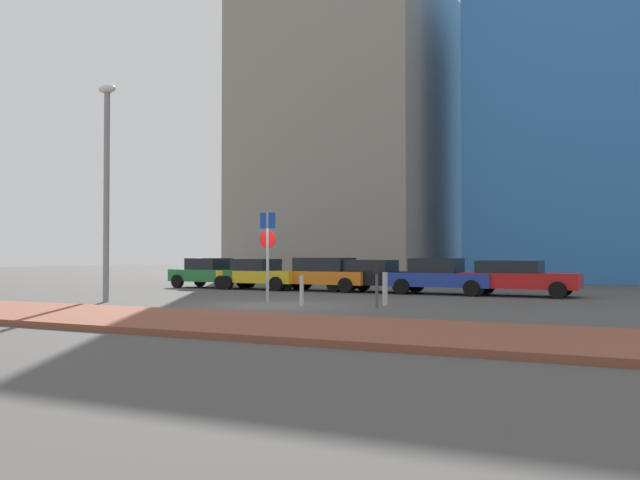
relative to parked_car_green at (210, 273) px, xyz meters
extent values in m
plane|color=#4C4947|center=(8.20, -8.09, -0.73)|extent=(120.00, 120.00, 0.00)
cube|color=brown|center=(8.20, -13.88, -0.66)|extent=(40.00, 4.30, 0.14)
cube|color=#237238|center=(0.02, 0.00, -0.13)|extent=(4.06, 1.95, 0.57)
cube|color=black|center=(-0.07, 0.01, 0.43)|extent=(1.87, 1.65, 0.54)
cylinder|color=black|center=(1.42, 0.72, -0.41)|extent=(0.66, 0.27, 0.64)
cylinder|color=black|center=(1.30, -0.93, -0.41)|extent=(0.66, 0.27, 0.64)
cylinder|color=black|center=(-1.25, 0.93, -0.41)|extent=(0.66, 0.27, 0.64)
cylinder|color=black|center=(-1.38, -0.72, -0.41)|extent=(0.66, 0.27, 0.64)
cube|color=gold|center=(3.02, -0.14, -0.14)|extent=(4.09, 2.01, 0.55)
cube|color=black|center=(2.69, -0.12, 0.41)|extent=(1.89, 1.74, 0.54)
cylinder|color=black|center=(4.43, 0.67, -0.41)|extent=(0.65, 0.26, 0.64)
cylinder|color=black|center=(4.33, -1.11, -0.41)|extent=(0.65, 0.26, 0.64)
cylinder|color=black|center=(1.72, 0.83, -0.41)|extent=(0.65, 0.26, 0.64)
cylinder|color=black|center=(1.62, -0.95, -0.41)|extent=(0.65, 0.26, 0.64)
cube|color=orange|center=(6.16, -0.02, -0.13)|extent=(4.51, 1.99, 0.56)
cube|color=black|center=(6.16, -0.02, 0.44)|extent=(2.49, 1.72, 0.59)
cylinder|color=black|center=(7.72, 0.72, -0.41)|extent=(0.65, 0.26, 0.64)
cylinder|color=black|center=(7.60, -0.97, -0.41)|extent=(0.65, 0.26, 0.64)
cylinder|color=black|center=(4.73, 0.92, -0.41)|extent=(0.65, 0.26, 0.64)
cylinder|color=black|center=(4.61, -0.76, -0.41)|extent=(0.65, 0.26, 0.64)
cube|color=black|center=(8.50, 0.11, -0.12)|extent=(4.46, 1.88, 0.59)
cube|color=black|center=(8.33, 0.11, 0.41)|extent=(1.98, 1.68, 0.48)
cylinder|color=black|center=(10.02, 0.96, -0.41)|extent=(0.65, 0.24, 0.64)
cylinder|color=black|center=(9.98, -0.81, -0.41)|extent=(0.65, 0.24, 0.64)
cylinder|color=black|center=(7.02, 1.03, -0.41)|extent=(0.65, 0.24, 0.64)
cylinder|color=black|center=(6.97, -0.74, -0.41)|extent=(0.65, 0.24, 0.64)
cube|color=#1E389E|center=(11.53, -0.09, -0.13)|extent=(4.24, 1.91, 0.56)
cube|color=black|center=(11.27, -0.08, 0.44)|extent=(1.95, 1.71, 0.59)
cylinder|color=black|center=(12.98, 0.77, -0.41)|extent=(0.65, 0.24, 0.64)
cylinder|color=black|center=(12.93, -1.03, -0.41)|extent=(0.65, 0.24, 0.64)
cylinder|color=black|center=(10.13, 0.85, -0.41)|extent=(0.65, 0.24, 0.64)
cylinder|color=black|center=(10.08, -0.94, -0.41)|extent=(0.65, 0.24, 0.64)
cube|color=red|center=(14.59, -0.06, -0.12)|extent=(4.47, 1.92, 0.59)
cube|color=black|center=(14.20, -0.05, 0.41)|extent=(2.42, 1.72, 0.47)
cylinder|color=black|center=(16.12, 0.79, -0.41)|extent=(0.65, 0.24, 0.64)
cylinder|color=black|center=(16.07, -1.00, -0.41)|extent=(0.65, 0.24, 0.64)
cylinder|color=black|center=(13.12, 0.88, -0.41)|extent=(0.65, 0.24, 0.64)
cylinder|color=black|center=(13.06, -0.92, -0.41)|extent=(0.65, 0.24, 0.64)
cylinder|color=gray|center=(7.54, -7.33, 0.80)|extent=(0.10, 0.10, 3.06)
cube|color=#1447B7|center=(7.54, -7.33, 2.03)|extent=(0.55, 0.07, 0.55)
cylinder|color=red|center=(7.54, -7.33, 1.40)|extent=(0.60, 0.07, 0.60)
cylinder|color=#4C4C51|center=(11.57, -7.65, -0.21)|extent=(0.08, 0.08, 1.06)
cube|color=black|center=(11.57, -7.65, 0.46)|extent=(0.18, 0.14, 0.28)
cylinder|color=gray|center=(2.29, -9.31, 2.86)|extent=(0.20, 0.20, 7.19)
ellipsoid|color=silver|center=(2.29, -9.31, 6.60)|extent=(0.70, 0.36, 0.30)
cylinder|color=#B7B7BC|center=(11.44, -6.59, -0.20)|extent=(0.16, 0.16, 1.06)
cylinder|color=#B7B7BC|center=(9.17, -7.99, -0.26)|extent=(0.13, 0.13, 0.95)
cube|color=#3372BF|center=(18.09, 19.83, 11.43)|extent=(17.52, 15.61, 24.32)
cube|color=gray|center=(0.53, 16.54, 9.47)|extent=(12.55, 14.31, 20.41)
camera|label=1|loc=(18.82, -26.56, 0.92)|focal=37.25mm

